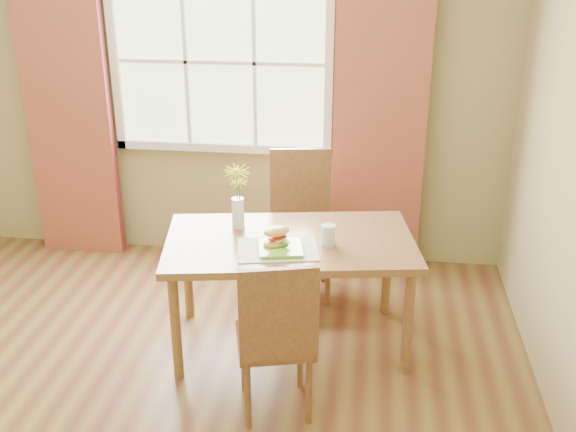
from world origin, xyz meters
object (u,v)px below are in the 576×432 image
Objects in this scene: chair_near at (276,333)px; flower_vase at (238,192)px; chair_far at (301,216)px; dining_table at (290,250)px; croissant_sandwich at (277,237)px; water_glass at (328,235)px.

flower_vase reaches higher than chair_near.
chair_near is 0.92× the size of chair_far.
chair_near is 2.39× the size of flower_vase.
chair_near is at bearing -97.96° from dining_table.
dining_table is at bearing -98.21° from chair_far.
flower_vase reaches higher than chair_far.
flower_vase is at bearing -127.99° from chair_far.
chair_far is 0.88m from croissant_sandwich.
water_glass is (0.22, -0.05, 0.13)m from dining_table.
flower_vase reaches higher than dining_table.
chair_far reaches higher than croissant_sandwich.
croissant_sandwich is 0.41m from flower_vase.
chair_near is at bearing -66.98° from flower_vase.
chair_near is at bearing -97.95° from chair_far.
flower_vase is (-0.32, -0.58, 0.38)m from chair_far.
chair_near is at bearing -107.38° from water_glass.
dining_table is 1.68× the size of chair_near.
chair_far reaches higher than chair_near.
dining_table is 0.21m from croissant_sandwich.
croissant_sandwich is 1.55× the size of water_glass.
croissant_sandwich is at bearing -102.42° from chair_far.
dining_table is 4.02× the size of flower_vase.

